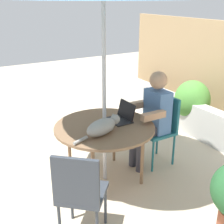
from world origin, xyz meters
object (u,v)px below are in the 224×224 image
Objects in this scene: person_seated at (152,114)px; cat at (103,127)px; patio_table at (105,130)px; chair_empty at (80,190)px; potted_plant_by_chair at (192,103)px; laptop at (123,115)px; chair_occupied at (162,124)px.

person_seated is 0.83m from cat.
patio_table is 1.27× the size of chair_empty.
cat reaches higher than patio_table.
person_seated is at bearing -65.63° from potted_plant_by_chair.
laptop is 1.79m from potted_plant_by_chair.
laptop is at bearing -95.48° from person_seated.
chair_occupied is 0.73× the size of person_seated.
cat is at bearing 136.54° from chair_empty.
laptop is at bearing 118.96° from cat.
person_seated is 4.07× the size of laptop.
patio_table is 3.77× the size of laptop.
chair_occupied is 2.96× the size of laptop.
person_seated is (0.00, -0.16, 0.17)m from chair_occupied.
cat is (0.22, -0.39, 0.02)m from laptop.
chair_empty is (0.76, -0.67, -0.12)m from patio_table.
cat is 2.22m from potted_plant_by_chair.
person_seated is 0.42m from laptop.
patio_table is at bearing -90.00° from chair_occupied.
laptop is 0.48× the size of cat.
chair_occupied reaches higher than cat.
patio_table is 1.02m from chair_empty.
cat is at bearing -33.65° from patio_table.
laptop is (-0.04, -0.42, 0.06)m from person_seated.
chair_empty is at bearing -63.40° from chair_occupied.
laptop reaches higher than potted_plant_by_chair.
potted_plant_by_chair is (-0.53, 1.68, -0.31)m from laptop.
chair_occupied is at bearing 86.03° from laptop.
chair_empty reaches higher than potted_plant_by_chair.
chair_empty is 1.57m from person_seated.
chair_empty is at bearing -60.79° from person_seated.
cat reaches higher than potted_plant_by_chair.
patio_table is 1.82× the size of cat.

